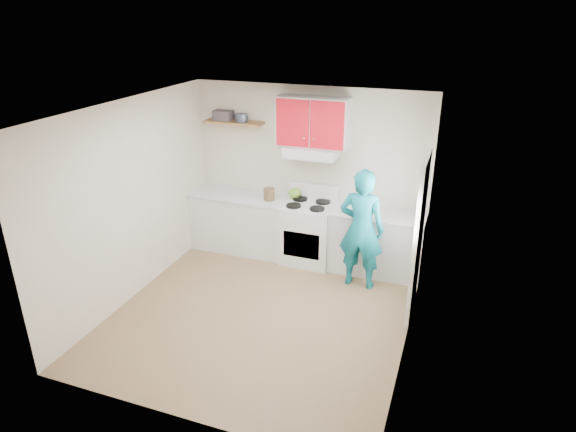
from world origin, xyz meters
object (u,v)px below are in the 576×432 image
at_px(stove, 308,233).
at_px(tin, 242,118).
at_px(crock, 269,195).
at_px(kettle, 295,193).
at_px(person, 361,229).

bearing_deg(stove, tin, 171.42).
xyz_separation_m(stove, crock, (-0.62, -0.01, 0.54)).
relative_size(kettle, person, 0.11).
relative_size(tin, person, 0.11).
distance_m(tin, person, 2.45).
xyz_separation_m(tin, kettle, (0.84, 0.01, -1.09)).
xyz_separation_m(tin, crock, (0.49, -0.18, -1.10)).
height_order(stove, person, person).
relative_size(stove, tin, 4.83).
xyz_separation_m(stove, tin, (-1.12, 0.17, 1.64)).
height_order(tin, kettle, tin).
distance_m(stove, tin, 1.99).
distance_m(tin, crock, 1.22).
bearing_deg(kettle, tin, -170.24).
bearing_deg(kettle, stove, -23.91).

